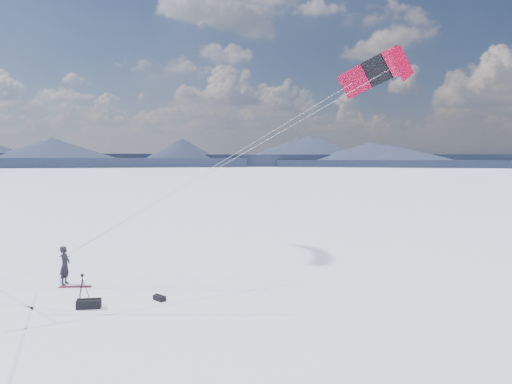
{
  "coord_description": "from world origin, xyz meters",
  "views": [
    {
      "loc": [
        6.17,
        -22.1,
        6.23
      ],
      "look_at": [
        8.46,
        3.3,
        4.44
      ],
      "focal_mm": 35.0,
      "sensor_mm": 36.0,
      "label": 1
    }
  ],
  "objects": [
    {
      "name": "snowboard",
      "position": [
        -0.37,
        2.12,
        0.02
      ],
      "size": [
        1.51,
        0.33,
        0.04
      ],
      "primitive_type": "cube",
      "rotation": [
        0.0,
        0.0,
        -0.03
      ],
      "color": "maroon",
      "rests_on": "ground"
    },
    {
      "name": "power_kite",
      "position": [
        15.26,
        3.9,
        10.89
      ],
      "size": [
        17.64,
        7.32,
        10.56
      ],
      "color": "#B10526",
      "rests_on": "ground"
    },
    {
      "name": "snowkiter",
      "position": [
        -0.98,
        2.66,
        0.0
      ],
      "size": [
        0.53,
        0.74,
        1.9
      ],
      "primitive_type": "imported",
      "rotation": [
        0.0,
        0.0,
        1.46
      ],
      "color": "black",
      "rests_on": "ground"
    },
    {
      "name": "ground",
      "position": [
        0.0,
        0.0,
        0.0
      ],
      "size": [
        1800.0,
        1800.0,
        0.0
      ],
      "primitive_type": "plane",
      "color": "white"
    },
    {
      "name": "gear_bag_a",
      "position": [
        1.11,
        -1.37,
        0.19
      ],
      "size": [
        1.0,
        0.52,
        0.43
      ],
      "rotation": [
        0.0,
        0.0,
        0.07
      ],
      "color": "black",
      "rests_on": "ground"
    },
    {
      "name": "snow_tracks",
      "position": [
        -0.56,
        -0.72,
        0.0
      ],
      "size": [
        17.62,
        14.39,
        0.01
      ],
      "color": "#ABB9DB",
      "rests_on": "ground"
    },
    {
      "name": "gear_bag_b",
      "position": [
        3.9,
        -0.52,
        0.12
      ],
      "size": [
        0.61,
        0.65,
        0.27
      ],
      "rotation": [
        0.0,
        0.0,
        -0.88
      ],
      "color": "black",
      "rests_on": "ground"
    },
    {
      "name": "horizon_hills",
      "position": [
        -0.0,
        0.0,
        4.1
      ],
      "size": [
        704.0,
        705.94,
        9.6
      ],
      "color": "black",
      "rests_on": "ground"
    },
    {
      "name": "tripod",
      "position": [
        0.66,
        -0.56,
        0.81
      ],
      "size": [
        0.55,
        0.59,
        1.26
      ],
      "rotation": [
        0.0,
        0.0,
        0.12
      ],
      "color": "black",
      "rests_on": "ground"
    }
  ]
}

